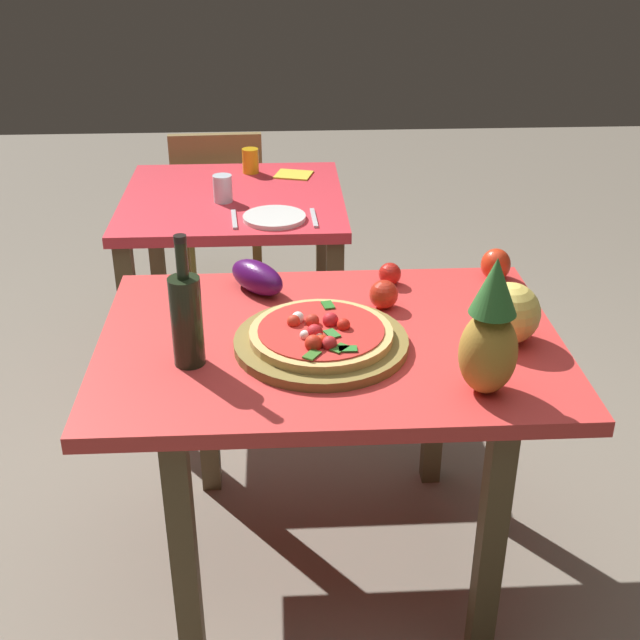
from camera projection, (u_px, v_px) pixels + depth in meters
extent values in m
plane|color=gray|center=(328.00, 558.00, 2.47)|extent=(10.00, 10.00, 0.00)
cube|color=brown|center=(185.00, 561.00, 1.97)|extent=(0.06, 0.06, 0.71)
cube|color=brown|center=(490.00, 549.00, 2.00)|extent=(0.06, 0.06, 0.71)
cube|color=brown|center=(206.00, 395.00, 2.62)|extent=(0.06, 0.06, 0.71)
cube|color=brown|center=(436.00, 388.00, 2.65)|extent=(0.06, 0.06, 0.71)
cube|color=#D93937|center=(330.00, 344.00, 2.14)|extent=(1.18, 0.83, 0.04)
cube|color=brown|center=(133.00, 336.00, 2.97)|extent=(0.06, 0.06, 0.71)
cube|color=brown|center=(334.00, 331.00, 3.00)|extent=(0.06, 0.06, 0.71)
cube|color=brown|center=(157.00, 257.00, 3.61)|extent=(0.06, 0.06, 0.71)
cube|color=brown|center=(323.00, 253.00, 3.64)|extent=(0.06, 0.06, 0.71)
cube|color=#E1323E|center=(233.00, 200.00, 3.13)|extent=(0.83, 0.83, 0.04)
cube|color=olive|center=(256.00, 242.00, 4.16)|extent=(0.04, 0.04, 0.41)
cube|color=olive|center=(190.00, 245.00, 4.14)|extent=(0.04, 0.04, 0.41)
cube|color=olive|center=(258.00, 269.00, 3.87)|extent=(0.04, 0.04, 0.41)
cube|color=olive|center=(187.00, 272.00, 3.84)|extent=(0.04, 0.04, 0.41)
cube|color=olive|center=(220.00, 212.00, 3.90)|extent=(0.42, 0.42, 0.04)
cube|color=olive|center=(217.00, 179.00, 3.64)|extent=(0.40, 0.06, 0.40)
cylinder|color=olive|center=(321.00, 342.00, 2.08)|extent=(0.44, 0.44, 0.02)
cylinder|color=#DFB266|center=(321.00, 334.00, 2.07)|extent=(0.36, 0.36, 0.02)
cylinder|color=red|center=(321.00, 330.00, 2.06)|extent=(0.32, 0.32, 0.00)
sphere|color=red|center=(343.00, 325.00, 2.06)|extent=(0.03, 0.03, 0.03)
sphere|color=red|center=(313.00, 343.00, 1.97)|extent=(0.04, 0.04, 0.04)
sphere|color=red|center=(329.00, 344.00, 1.97)|extent=(0.04, 0.04, 0.04)
sphere|color=red|center=(294.00, 321.00, 2.08)|extent=(0.03, 0.03, 0.03)
sphere|color=red|center=(330.00, 320.00, 2.08)|extent=(0.04, 0.04, 0.04)
sphere|color=red|center=(315.00, 332.00, 2.02)|extent=(0.04, 0.04, 0.04)
sphere|color=red|center=(322.00, 341.00, 1.99)|extent=(0.03, 0.03, 0.03)
sphere|color=red|center=(312.00, 321.00, 2.08)|extent=(0.04, 0.04, 0.04)
cube|color=#367124|center=(312.00, 355.00, 1.94)|extent=(0.05, 0.05, 0.00)
cube|color=#337627|center=(340.00, 348.00, 1.97)|extent=(0.05, 0.05, 0.00)
cube|color=#297325|center=(328.00, 305.00, 2.17)|extent=(0.04, 0.05, 0.00)
cube|color=#307B31|center=(333.00, 334.00, 2.03)|extent=(0.04, 0.05, 0.00)
cube|color=#2B7F2E|center=(348.00, 349.00, 1.96)|extent=(0.04, 0.03, 0.00)
sphere|color=white|center=(316.00, 334.00, 2.01)|extent=(0.03, 0.03, 0.03)
sphere|color=white|center=(298.00, 318.00, 2.09)|extent=(0.03, 0.03, 0.03)
sphere|color=white|center=(305.00, 335.00, 2.01)|extent=(0.02, 0.02, 0.02)
sphere|color=white|center=(312.00, 321.00, 2.08)|extent=(0.02, 0.02, 0.02)
cylinder|color=black|center=(187.00, 322.00, 1.96)|extent=(0.08, 0.08, 0.23)
cylinder|color=black|center=(182.00, 260.00, 1.89)|extent=(0.03, 0.03, 0.09)
cylinder|color=black|center=(180.00, 239.00, 1.86)|extent=(0.03, 0.03, 0.02)
ellipsoid|color=#AF8632|center=(488.00, 353.00, 1.85)|extent=(0.13, 0.13, 0.20)
cone|color=#2E6A2E|center=(495.00, 286.00, 1.78)|extent=(0.11, 0.11, 0.13)
sphere|color=#EFD460|center=(509.00, 313.00, 2.08)|extent=(0.16, 0.16, 0.16)
ellipsoid|color=red|center=(496.00, 265.00, 2.43)|extent=(0.09, 0.09, 0.10)
ellipsoid|color=#450E52|center=(257.00, 277.00, 2.35)|extent=(0.20, 0.21, 0.09)
sphere|color=red|center=(390.00, 274.00, 2.40)|extent=(0.07, 0.07, 0.07)
sphere|color=red|center=(384.00, 294.00, 2.26)|extent=(0.08, 0.08, 0.08)
cylinder|color=gold|center=(250.00, 161.00, 3.35)|extent=(0.07, 0.07, 0.10)
cylinder|color=silver|center=(223.00, 189.00, 3.04)|extent=(0.07, 0.07, 0.10)
cylinder|color=white|center=(274.00, 217.00, 2.89)|extent=(0.22, 0.22, 0.02)
cube|color=silver|center=(234.00, 219.00, 2.88)|extent=(0.03, 0.18, 0.01)
cube|color=silver|center=(314.00, 218.00, 2.90)|extent=(0.02, 0.18, 0.01)
cube|color=yellow|center=(294.00, 175.00, 3.34)|extent=(0.17, 0.15, 0.01)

